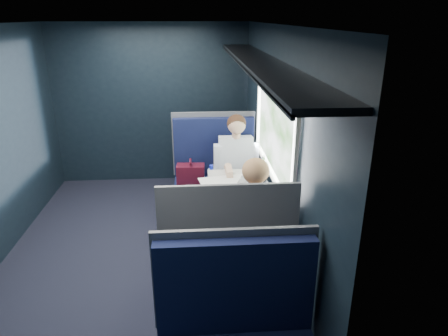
{
  "coord_description": "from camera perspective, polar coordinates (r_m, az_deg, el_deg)",
  "views": [
    {
      "loc": [
        0.63,
        -3.71,
        2.37
      ],
      "look_at": [
        0.9,
        0.0,
        0.95
      ],
      "focal_mm": 32.0,
      "sensor_mm": 36.0,
      "label": 1
    }
  ],
  "objects": [
    {
      "name": "seat_bay_far",
      "position": [
        3.45,
        0.24,
        -13.64
      ],
      "size": [
        1.04,
        0.62,
        1.26
      ],
      "color": "black",
      "rests_on": "ground"
    },
    {
      "name": "woman",
      "position": [
        3.45,
        4.21,
        -7.56
      ],
      "size": [
        0.53,
        0.56,
        1.32
      ],
      "color": "black",
      "rests_on": "ground"
    },
    {
      "name": "ground",
      "position": [
        4.45,
        -11.9,
        -11.88
      ],
      "size": [
        2.8,
        4.2,
        0.01
      ],
      "primitive_type": "cube",
      "color": "black"
    },
    {
      "name": "cup",
      "position": [
        4.36,
        4.97,
        -0.51
      ],
      "size": [
        0.07,
        0.07,
        0.09
      ],
      "primitive_type": "cylinder",
      "color": "white",
      "rests_on": "table"
    },
    {
      "name": "man",
      "position": [
        4.73,
        1.8,
        0.46
      ],
      "size": [
        0.53,
        0.56,
        1.32
      ],
      "color": "black",
      "rests_on": "ground"
    },
    {
      "name": "table",
      "position": [
        4.1,
        1.85,
        -3.69
      ],
      "size": [
        0.62,
        1.0,
        0.74
      ],
      "color": "#54565E",
      "rests_on": "ground"
    },
    {
      "name": "papers",
      "position": [
        3.97,
        1.44,
        -3.28
      ],
      "size": [
        0.71,
        0.92,
        0.01
      ],
      "primitive_type": "cube",
      "rotation": [
        0.0,
        0.0,
        0.18
      ],
      "color": "white",
      "rests_on": "table"
    },
    {
      "name": "seat_bay_near",
      "position": [
        4.98,
        -1.45,
        -2.12
      ],
      "size": [
        1.04,
        0.62,
        1.26
      ],
      "color": "black",
      "rests_on": "ground"
    },
    {
      "name": "bottle_small",
      "position": [
        4.32,
        5.44,
        -0.06
      ],
      "size": [
        0.06,
        0.06,
        0.21
      ],
      "color": "silver",
      "rests_on": "table"
    },
    {
      "name": "room_shell",
      "position": [
        3.86,
        -13.19,
        6.99
      ],
      "size": [
        3.0,
        4.4,
        2.4
      ],
      "color": "black",
      "rests_on": "ground"
    },
    {
      "name": "seat_row_front",
      "position": [
        5.85,
        -1.78,
        1.32
      ],
      "size": [
        1.04,
        0.51,
        1.16
      ],
      "color": "black",
      "rests_on": "ground"
    },
    {
      "name": "laptop",
      "position": [
        4.12,
        4.63,
        -1.4
      ],
      "size": [
        0.37,
        0.42,
        0.26
      ],
      "color": "silver",
      "rests_on": "table"
    }
  ]
}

